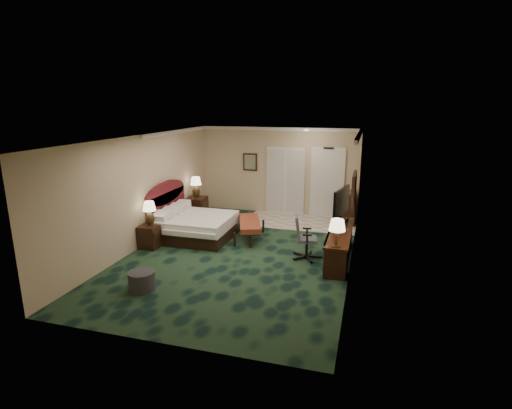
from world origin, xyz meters
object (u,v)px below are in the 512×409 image
(desk_chair, at_px, (307,237))
(ottoman, at_px, (142,281))
(lamp_far, at_px, (196,187))
(lamp_near, at_px, (150,213))
(bed_bench, at_px, (250,230))
(tv, at_px, (341,205))
(nightstand_far, at_px, (197,208))
(nightstand_near, at_px, (150,236))
(minibar, at_px, (347,208))
(desk, at_px, (339,245))
(bed, at_px, (196,227))

(desk_chair, bearing_deg, ottoman, -147.85)
(lamp_far, bearing_deg, ottoman, -78.07)
(lamp_near, relative_size, bed_bench, 0.41)
(ottoman, bearing_deg, lamp_far, 101.93)
(tv, bearing_deg, nightstand_far, 175.29)
(nightstand_near, distance_m, nightstand_far, 2.66)
(minibar, bearing_deg, bed_bench, -137.12)
(lamp_near, bearing_deg, tv, 15.52)
(bed_bench, bearing_deg, desk, -37.73)
(nightstand_far, xyz_separation_m, minibar, (4.43, 0.76, 0.12))
(bed_bench, xyz_separation_m, tv, (2.28, -0.02, 0.83))
(bed_bench, height_order, desk_chair, desk_chair)
(lamp_near, xyz_separation_m, minibar, (4.45, 3.40, -0.41))
(bed_bench, distance_m, desk_chair, 1.88)
(nightstand_near, distance_m, tv, 4.67)
(lamp_far, relative_size, bed_bench, 0.43)
(nightstand_near, distance_m, bed_bench, 2.49)
(lamp_near, xyz_separation_m, tv, (4.41, 1.23, 0.22))
(desk, bearing_deg, tv, 94.15)
(nightstand_far, height_order, bed_bench, nightstand_far)
(bed, relative_size, desk_chair, 1.85)
(bed, bearing_deg, lamp_near, -128.09)
(nightstand_near, relative_size, desk_chair, 0.56)
(bed, relative_size, lamp_far, 2.93)
(nightstand_near, relative_size, minibar, 0.62)
(lamp_near, height_order, desk, lamp_near)
(lamp_near, xyz_separation_m, lamp_far, (0.02, 2.64, 0.11))
(nightstand_far, relative_size, minibar, 0.72)
(bed, xyz_separation_m, nightstand_near, (-0.78, -0.98, -0.01))
(nightstand_near, bearing_deg, ottoman, -63.48)
(bed_bench, height_order, minibar, minibar)
(bed, relative_size, minibar, 2.05)
(lamp_near, relative_size, desk, 0.26)
(lamp_near, relative_size, lamp_far, 0.95)
(bed, height_order, nightstand_near, bed)
(lamp_near, bearing_deg, nightstand_far, 89.58)
(bed, bearing_deg, ottoman, -85.11)
(bed, xyz_separation_m, tv, (3.66, 0.26, 0.78))
(nightstand_near, distance_m, minibar, 5.63)
(bed, xyz_separation_m, desk_chair, (3.00, -0.63, 0.21))
(nightstand_far, relative_size, lamp_near, 1.10)
(desk_chair, height_order, minibar, desk_chair)
(lamp_near, bearing_deg, desk, 5.98)
(bed_bench, distance_m, ottoman, 3.51)
(bed, bearing_deg, bed_bench, 11.38)
(desk, bearing_deg, ottoman, -143.48)
(lamp_near, distance_m, tv, 4.59)
(bed_bench, height_order, desk, desk)
(lamp_near, distance_m, desk, 4.52)
(nightstand_far, height_order, minibar, minibar)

